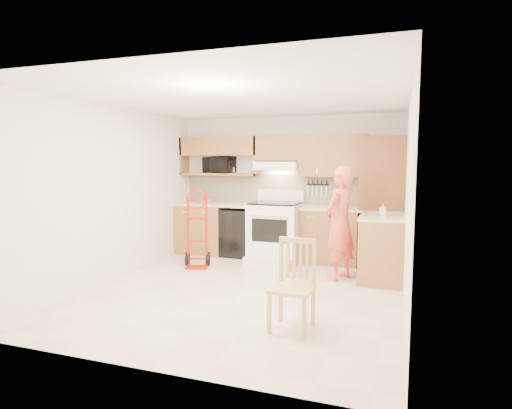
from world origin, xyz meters
The scene contains 28 objects.
floor centered at (0.00, 0.00, -0.01)m, with size 4.00×4.50×0.02m, color beige.
ceiling centered at (0.00, 0.00, 2.51)m, with size 4.00×4.50×0.02m, color white.
wall_back centered at (0.00, 2.26, 1.25)m, with size 4.00×0.02×2.50m, color silver.
wall_front centered at (0.00, -2.26, 1.25)m, with size 4.00×0.02×2.50m, color silver.
wall_left centered at (-2.01, 0.00, 1.25)m, with size 0.02×4.50×2.50m, color silver.
wall_right centered at (2.01, 0.00, 1.25)m, with size 0.02×4.50×2.50m, color silver.
backsplash centered at (0.00, 2.23, 1.20)m, with size 3.92×0.03×0.55m, color beige.
lower_cab_left centered at (-1.55, 1.95, 0.45)m, with size 0.90×0.60×0.90m, color #AB7B3B.
dishwasher centered at (-0.80, 1.95, 0.42)m, with size 0.60×0.60×0.85m, color black.
lower_cab_right centered at (0.83, 1.95, 0.45)m, with size 1.14×0.60×0.90m, color #AB7B3B.
countertop_left centered at (-1.25, 1.95, 0.92)m, with size 1.50×0.63×0.04m, color beige.
countertop_right centered at (0.83, 1.95, 0.92)m, with size 1.14×0.63×0.04m, color beige.
cab_return_right centered at (1.70, 1.15, 0.45)m, with size 0.60×1.00×0.90m, color #AB7B3B.
countertop_return centered at (1.70, 1.15, 0.92)m, with size 0.63×1.00×0.04m, color beige.
pantry_tall centered at (1.65, 1.95, 1.05)m, with size 0.70×0.60×2.10m, color brown.
upper_cab_left centered at (-1.25, 2.08, 1.98)m, with size 1.50×0.33×0.34m, color #AB7B3B.
upper_shelf_mw centered at (-1.25, 2.08, 1.47)m, with size 1.50×0.33×0.04m, color #AB7B3B.
upper_cab_center centered at (-0.12, 2.08, 1.94)m, with size 0.76×0.33×0.44m, color #AB7B3B.
upper_cab_right centered at (0.83, 2.08, 1.80)m, with size 1.14×0.33×0.70m, color #AB7B3B.
range_hood centered at (-0.12, 2.02, 1.63)m, with size 0.76×0.46×0.14m, color white.
knife_strip centered at (0.55, 2.21, 1.24)m, with size 0.40×0.05×0.29m, color black, non-canonical shape.
microwave centered at (-1.26, 2.08, 1.64)m, with size 0.53×0.36×0.30m, color black.
range centered at (-0.06, 1.61, 0.60)m, with size 0.82×1.08×1.21m, color white, non-canonical shape.
person centered at (1.11, 0.97, 0.82)m, with size 0.60×0.39×1.65m, color #E75342.
hand_truck centered at (-1.16, 0.93, 0.57)m, with size 0.45×0.41×1.14m, color #BB1106, non-canonical shape.
dining_chair centered at (0.91, -1.04, 0.46)m, with size 0.41×0.45×0.92m, color tan, non-canonical shape.
soap_bottle centered at (1.70, 0.98, 1.03)m, with size 0.08×0.08×0.18m, color white.
bowl centered at (-1.49, 1.95, 0.97)m, with size 0.21×0.21×0.05m, color white.
Camera 1 is at (1.90, -5.07, 1.71)m, focal length 29.43 mm.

